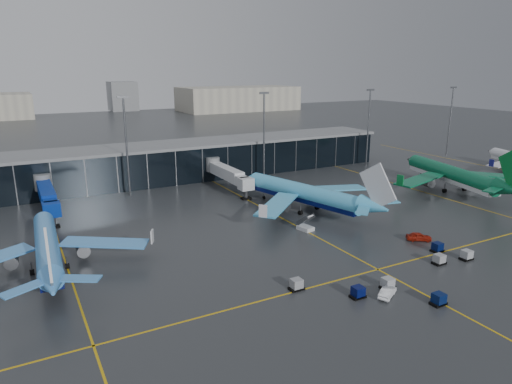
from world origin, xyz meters
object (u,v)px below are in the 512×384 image
airliner_klm_near (303,182)px  airliner_aer_lingus (452,164)px  mobile_airstair (305,226)px  airliner_arkefly (45,234)px  baggage_carts (406,273)px  service_van_red (419,237)px  service_van_white (387,292)px

airliner_klm_near → airliner_aer_lingus: 45.89m
airliner_klm_near → mobile_airstair: (-7.08, -11.78, -5.90)m
airliner_arkefly → baggage_carts: bearing=-30.0°
baggage_carts → service_van_red: size_ratio=7.30×
baggage_carts → service_van_white: bearing=-155.6°
airliner_aer_lingus → service_van_white: (-58.40, -37.07, -6.29)m
baggage_carts → service_van_red: baggage_carts is taller
baggage_carts → mobile_airstair: mobile_airstair is taller
airliner_aer_lingus → service_van_red: bearing=-134.1°
service_van_red → mobile_airstair: bearing=79.2°
airliner_arkefly → service_van_red: (63.63, -20.67, -5.15)m
mobile_airstair → service_van_white: size_ratio=0.83×
airliner_arkefly → service_van_white: (42.24, -34.43, -5.24)m
mobile_airstair → service_van_red: mobile_airstair is taller
service_van_white → airliner_klm_near: bearing=-46.4°
airliner_arkefly → baggage_carts: (49.35, -31.20, -5.19)m
airliner_arkefly → service_van_white: size_ratio=8.97×
baggage_carts → mobile_airstair: bearing=93.4°
airliner_aer_lingus → service_van_red: airliner_aer_lingus is taller
airliner_aer_lingus → mobile_airstair: bearing=-157.7°
baggage_carts → mobile_airstair: (-1.53, 25.85, 0.01)m
mobile_airstair → airliner_arkefly: bearing=161.3°
airliner_klm_near → service_van_white: 43.19m
baggage_carts → airliner_klm_near: bearing=81.6°
service_van_red → airliner_arkefly: bearing=105.4°
airliner_arkefly → service_van_red: 67.10m
airliner_klm_near → mobile_airstair: size_ratio=12.07×
airliner_arkefly → baggage_carts: size_ratio=1.13×
mobile_airstair → service_van_white: mobile_airstair is taller
service_van_red → service_van_white: service_van_red is taller
baggage_carts → service_van_white: baggage_carts is taller
airliner_klm_near → baggage_carts: 38.49m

